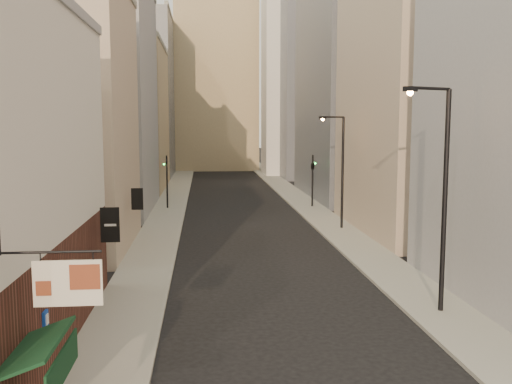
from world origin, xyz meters
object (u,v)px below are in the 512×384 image
at_px(streetlamp_near, 441,187).
at_px(traffic_light_right, 313,168).
at_px(clock_tower, 216,68).
at_px(white_tower, 290,54).
at_px(streetlamp_mid, 340,166).
at_px(traffic_light_left, 167,171).

bearing_deg(streetlamp_near, traffic_light_right, 65.89).
height_order(clock_tower, white_tower, clock_tower).
distance_m(streetlamp_near, streetlamp_mid, 19.09).
bearing_deg(traffic_light_left, streetlamp_near, 114.23).
distance_m(white_tower, traffic_light_left, 42.07).
bearing_deg(streetlamp_near, white_tower, 63.84).
distance_m(clock_tower, streetlamp_mid, 62.97).
xyz_separation_m(white_tower, streetlamp_near, (-3.75, -66.24, -13.29)).
relative_size(white_tower, traffic_light_left, 8.30).
bearing_deg(streetlamp_near, traffic_light_left, 89.96).
bearing_deg(streetlamp_mid, streetlamp_near, -114.83).
bearing_deg(streetlamp_mid, traffic_light_left, 115.81).
bearing_deg(traffic_light_right, traffic_light_left, -13.04).
xyz_separation_m(clock_tower, streetlamp_near, (7.25, -80.24, -12.32)).
bearing_deg(white_tower, streetlamp_mid, -93.96).
relative_size(white_tower, streetlamp_mid, 4.92).
distance_m(streetlamp_mid, traffic_light_left, 17.79).
distance_m(streetlamp_mid, traffic_light_right, 11.52).
bearing_deg(traffic_light_left, clock_tower, -95.20).
bearing_deg(streetlamp_mid, traffic_light_right, 65.88).
distance_m(clock_tower, streetlamp_near, 81.51).
height_order(clock_tower, streetlamp_near, clock_tower).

